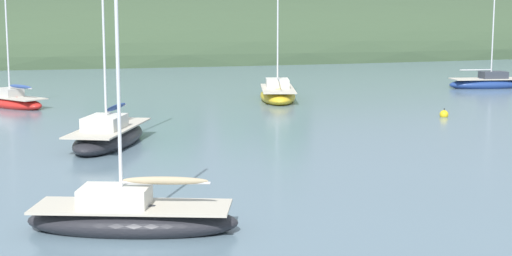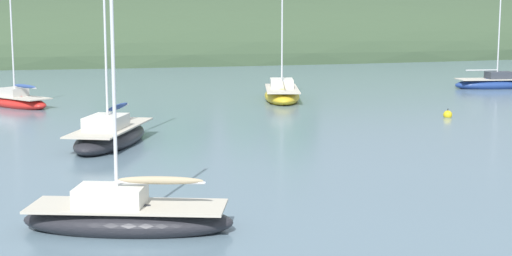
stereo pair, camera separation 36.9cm
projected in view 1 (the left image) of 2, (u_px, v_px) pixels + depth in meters
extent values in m
ellipsoid|color=#384C33|center=(290.00, 54.00, 93.85)|extent=(150.00, 36.00, 16.22)
ellipsoid|color=#232328|center=(132.00, 222.00, 19.18)|extent=(5.49, 3.55, 0.83)
cube|color=beige|center=(132.00, 207.00, 19.13)|extent=(5.05, 3.27, 0.06)
cube|color=silver|center=(115.00, 197.00, 19.11)|extent=(1.97, 1.68, 0.49)
cylinder|color=silver|center=(118.00, 64.00, 18.61)|extent=(0.09, 0.09, 6.95)
cylinder|color=silver|center=(165.00, 183.00, 18.99)|extent=(2.06, 0.87, 0.07)
ellipsoid|color=tan|center=(165.00, 181.00, 18.98)|extent=(2.03, 0.95, 0.20)
ellipsoid|color=gold|center=(278.00, 96.00, 46.25)|extent=(3.73, 6.35, 0.96)
cube|color=beige|center=(278.00, 89.00, 46.19)|extent=(3.43, 5.84, 0.06)
cube|color=silver|center=(277.00, 83.00, 46.62)|extent=(1.84, 2.23, 0.54)
cylinder|color=silver|center=(278.00, 33.00, 46.00)|extent=(0.09, 0.09, 6.47)
cylinder|color=silver|center=(279.00, 79.00, 45.14)|extent=(0.81, 2.43, 0.07)
ellipsoid|color=navy|center=(487.00, 84.00, 53.53)|extent=(5.58, 2.77, 0.85)
cube|color=beige|center=(487.00, 79.00, 53.47)|extent=(5.14, 2.54, 0.06)
cube|color=#333842|center=(493.00, 75.00, 53.49)|extent=(1.90, 1.47, 0.50)
cylinder|color=silver|center=(493.00, 29.00, 53.00)|extent=(0.09, 0.09, 6.76)
cylinder|color=silver|center=(476.00, 70.00, 53.26)|extent=(2.22, 0.48, 0.07)
ellipsoid|color=red|center=(13.00, 103.00, 43.10)|extent=(3.97, 4.85, 0.76)
cube|color=beige|center=(12.00, 97.00, 43.05)|extent=(3.65, 4.46, 0.06)
cube|color=beige|center=(8.00, 93.00, 43.25)|extent=(1.71, 1.85, 0.47)
cylinder|color=silver|center=(8.00, 49.00, 42.79)|extent=(0.09, 0.09, 5.32)
cylinder|color=silver|center=(20.00, 87.00, 42.50)|extent=(1.16, 1.70, 0.07)
ellipsoid|color=#2D4784|center=(20.00, 87.00, 42.49)|extent=(1.22, 1.71, 0.20)
ellipsoid|color=#232328|center=(109.00, 139.00, 31.16)|extent=(4.54, 6.33, 0.97)
cube|color=beige|center=(109.00, 128.00, 31.09)|extent=(4.17, 5.82, 0.06)
cube|color=silver|center=(105.00, 123.00, 30.58)|extent=(2.06, 2.33, 0.54)
cylinder|color=silver|center=(104.00, 35.00, 30.24)|extent=(0.09, 0.09, 7.34)
cylinder|color=silver|center=(116.00, 108.00, 31.94)|extent=(1.20, 2.30, 0.07)
ellipsoid|color=#2D4784|center=(116.00, 107.00, 31.93)|extent=(1.27, 2.27, 0.20)
sphere|color=yellow|center=(444.00, 114.00, 39.26)|extent=(0.44, 0.44, 0.44)
cylinder|color=black|center=(444.00, 109.00, 39.22)|extent=(0.04, 0.04, 0.10)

